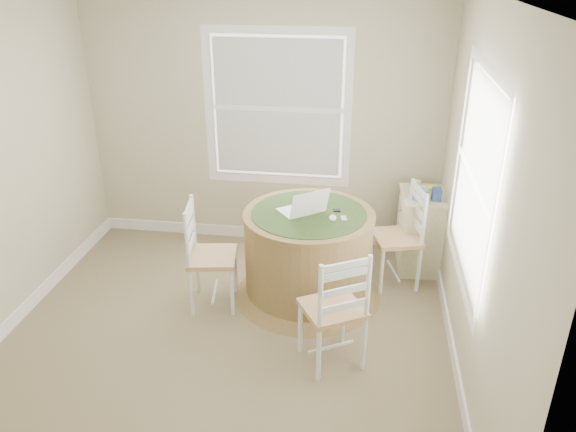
# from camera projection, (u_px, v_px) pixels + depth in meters

# --- Properties ---
(room) EXTENTS (3.64, 3.64, 2.64)m
(room) POSITION_uv_depth(u_px,v_px,m) (245.00, 184.00, 4.12)
(room) COLOR #897857
(room) RESTS_ON ground
(round_table) EXTENTS (1.32, 1.32, 0.82)m
(round_table) POSITION_uv_depth(u_px,v_px,m) (308.00, 251.00, 4.96)
(round_table) COLOR olive
(round_table) RESTS_ON ground
(chair_left) EXTENTS (0.46, 0.48, 0.95)m
(chair_left) POSITION_uv_depth(u_px,v_px,m) (212.00, 256.00, 4.81)
(chair_left) COLOR white
(chair_left) RESTS_ON ground
(chair_near) EXTENTS (0.56, 0.56, 0.95)m
(chair_near) POSITION_uv_depth(u_px,v_px,m) (333.00, 308.00, 4.11)
(chair_near) COLOR white
(chair_near) RESTS_ON ground
(chair_right) EXTENTS (0.50, 0.51, 0.95)m
(chair_right) POSITION_uv_depth(u_px,v_px,m) (396.00, 237.00, 5.13)
(chair_right) COLOR white
(chair_right) RESTS_ON ground
(laptop) EXTENTS (0.47, 0.47, 0.25)m
(laptop) POSITION_uv_depth(u_px,v_px,m) (303.00, 209.00, 4.80)
(laptop) COLOR white
(laptop) RESTS_ON round_table
(mouse) EXTENTS (0.08, 0.11, 0.04)m
(mouse) POSITION_uv_depth(u_px,v_px,m) (333.00, 218.00, 4.69)
(mouse) COLOR white
(mouse) RESTS_ON round_table
(phone) EXTENTS (0.06, 0.10, 0.02)m
(phone) POSITION_uv_depth(u_px,v_px,m) (344.00, 219.00, 4.70)
(phone) COLOR #B7BABF
(phone) RESTS_ON round_table
(keys) EXTENTS (0.07, 0.06, 0.02)m
(keys) POSITION_uv_depth(u_px,v_px,m) (337.00, 211.00, 4.83)
(keys) COLOR black
(keys) RESTS_ON round_table
(corner_chest) EXTENTS (0.46, 0.60, 0.77)m
(corner_chest) POSITION_uv_depth(u_px,v_px,m) (421.00, 231.00, 5.45)
(corner_chest) COLOR beige
(corner_chest) RESTS_ON ground
(tissue_box) EXTENTS (0.13, 0.13, 0.10)m
(tissue_box) POSITION_uv_depth(u_px,v_px,m) (421.00, 194.00, 5.17)
(tissue_box) COLOR #6195DE
(tissue_box) RESTS_ON corner_chest
(box_yellow) EXTENTS (0.16, 0.11, 0.06)m
(box_yellow) POSITION_uv_depth(u_px,v_px,m) (428.00, 189.00, 5.33)
(box_yellow) COLOR #ECE053
(box_yellow) RESTS_ON corner_chest
(box_blue) EXTENTS (0.08, 0.08, 0.12)m
(box_blue) POSITION_uv_depth(u_px,v_px,m) (437.00, 194.00, 5.15)
(box_blue) COLOR #324E98
(box_blue) RESTS_ON corner_chest
(cup_cream) EXTENTS (0.07, 0.07, 0.09)m
(cup_cream) POSITION_uv_depth(u_px,v_px,m) (417.00, 185.00, 5.39)
(cup_cream) COLOR beige
(cup_cream) RESTS_ON corner_chest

